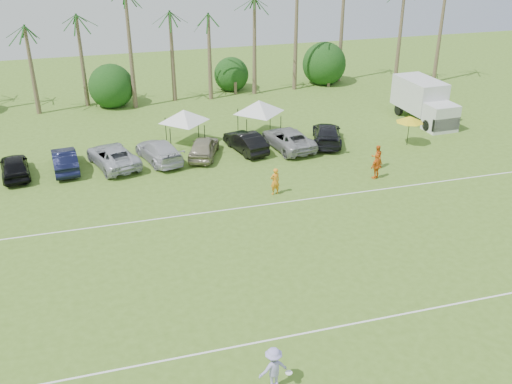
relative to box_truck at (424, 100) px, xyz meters
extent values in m
plane|color=#496F21|center=(-19.56, -25.49, -1.86)|extent=(120.00, 120.00, 0.00)
cube|color=white|center=(-19.56, -23.49, -1.86)|extent=(80.00, 0.10, 0.01)
cube|color=white|center=(-19.56, -11.49, -1.86)|extent=(80.00, 0.10, 0.01)
cone|color=brown|center=(-31.56, 12.51, 3.14)|extent=(0.44, 0.44, 10.00)
cone|color=brown|center=(-27.56, 12.51, 3.64)|extent=(0.44, 0.44, 11.00)
cone|color=brown|center=(-23.56, 12.51, 2.14)|extent=(0.44, 0.44, 8.00)
cone|color=brown|center=(-19.56, 12.51, 2.64)|extent=(0.44, 0.44, 9.00)
cone|color=brown|center=(-15.56, 12.51, 3.14)|extent=(0.44, 0.44, 10.00)
cone|color=brown|center=(-11.56, 12.51, 3.64)|extent=(0.44, 0.44, 11.00)
cone|color=brown|center=(-6.56, 12.51, 2.14)|extent=(0.44, 0.44, 8.00)
cone|color=brown|center=(-1.56, 12.51, 2.64)|extent=(0.44, 0.44, 9.00)
cone|color=brown|center=(3.44, 12.51, 3.14)|extent=(0.44, 0.44, 10.00)
cone|color=brown|center=(7.44, 12.51, 3.64)|extent=(0.44, 0.44, 11.00)
cylinder|color=brown|center=(-25.56, 13.51, -1.16)|extent=(0.30, 0.30, 1.40)
sphere|color=#10380F|center=(-25.56, 13.51, -0.06)|extent=(4.00, 4.00, 4.00)
cylinder|color=brown|center=(-13.56, 13.51, -1.16)|extent=(0.30, 0.30, 1.40)
sphere|color=#10380F|center=(-13.56, 13.51, -0.06)|extent=(4.00, 4.00, 4.00)
cylinder|color=brown|center=(-3.56, 13.51, -1.16)|extent=(0.30, 0.30, 1.40)
sphere|color=#10380F|center=(-3.56, 13.51, -0.06)|extent=(4.00, 4.00, 4.00)
imported|color=orange|center=(-16.70, -10.20, -0.97)|extent=(0.73, 0.55, 1.79)
imported|color=orange|center=(-8.49, -8.11, -1.03)|extent=(0.93, 0.79, 1.67)
imported|color=orange|center=(-9.36, -9.79, -0.97)|extent=(1.14, 0.79, 1.79)
cube|color=silver|center=(-0.04, 0.85, 0.30)|extent=(2.86, 4.97, 2.64)
cube|color=silver|center=(0.12, -2.53, -0.75)|extent=(2.51, 2.01, 2.22)
cube|color=black|center=(0.15, -3.32, -1.07)|extent=(2.44, 0.43, 1.05)
cube|color=#E5590C|center=(1.29, 0.91, -0.17)|extent=(0.10, 1.69, 0.95)
cylinder|color=black|center=(-0.95, -2.36, -1.39)|extent=(0.36, 0.96, 0.95)
cylinder|color=black|center=(1.16, -2.27, -1.39)|extent=(0.36, 0.96, 0.95)
cylinder|color=black|center=(-1.15, 2.06, -1.39)|extent=(0.36, 0.96, 0.95)
cylinder|color=black|center=(0.96, 2.16, -1.39)|extent=(0.36, 0.96, 0.95)
cylinder|color=black|center=(-22.03, -1.16, -0.93)|extent=(0.06, 0.06, 1.87)
cylinder|color=black|center=(-19.42, -1.16, -0.93)|extent=(0.06, 0.06, 1.87)
cylinder|color=black|center=(-22.03, 1.45, -0.93)|extent=(0.06, 0.06, 1.87)
cylinder|color=black|center=(-19.42, 1.45, -0.93)|extent=(0.06, 0.06, 1.87)
pyramid|color=silver|center=(-20.72, 0.15, 0.94)|extent=(4.04, 4.04, 0.94)
cylinder|color=black|center=(-16.08, -1.04, -0.87)|extent=(0.06, 0.06, 1.99)
cylinder|color=black|center=(-13.29, -1.04, -0.87)|extent=(0.06, 0.06, 1.99)
cylinder|color=black|center=(-16.08, 1.74, -0.87)|extent=(0.06, 0.06, 1.99)
cylinder|color=black|center=(-13.29, 1.74, -0.87)|extent=(0.06, 0.06, 1.99)
pyramid|color=silver|center=(-14.68, 0.35, 1.12)|extent=(4.29, 4.29, 0.99)
cylinder|color=black|center=(-4.15, -4.77, -0.81)|extent=(0.05, 0.05, 2.10)
cone|color=yellow|center=(-4.15, -4.77, 0.24)|extent=(2.10, 2.10, 0.48)
imported|color=#A29ADB|center=(-21.83, -26.02, -0.96)|extent=(1.25, 0.84, 1.80)
cylinder|color=white|center=(-21.27, -26.17, -1.20)|extent=(0.27, 0.27, 0.03)
imported|color=black|center=(-32.92, -2.69, -1.10)|extent=(2.41, 4.69, 1.53)
imported|color=black|center=(-29.65, -2.51, -1.10)|extent=(2.06, 4.77, 1.53)
imported|color=#B2B4BB|center=(-26.38, -2.68, -1.10)|extent=(4.03, 5.99, 1.53)
imported|color=#BABAC0|center=(-23.11, -2.63, -1.10)|extent=(3.46, 5.64, 1.53)
imported|color=gray|center=(-19.84, -2.78, -1.10)|extent=(3.30, 4.83, 1.53)
imported|color=black|center=(-16.56, -2.52, -1.10)|extent=(2.64, 4.88, 1.53)
imported|color=#959595|center=(-13.29, -2.87, -1.10)|extent=(3.30, 5.80, 1.53)
imported|color=black|center=(-10.02, -2.65, -1.10)|extent=(3.81, 5.67, 1.53)
camera|label=1|loc=(-26.96, -41.47, 14.30)|focal=40.00mm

